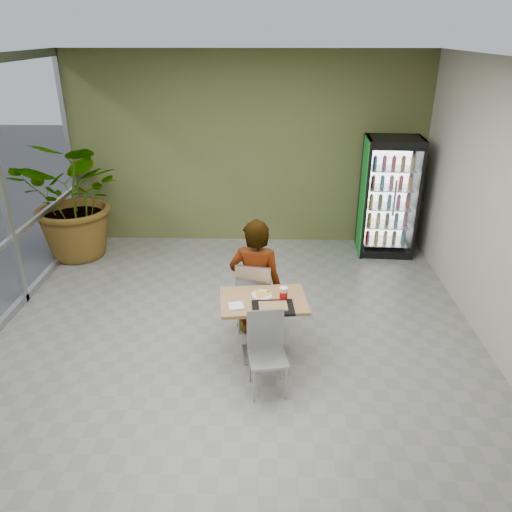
{
  "coord_description": "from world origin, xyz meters",
  "views": [
    {
      "loc": [
        0.41,
        -4.83,
        3.47
      ],
      "look_at": [
        0.25,
        0.58,
        1.0
      ],
      "focal_mm": 35.0,
      "sensor_mm": 36.0,
      "label": 1
    }
  ],
  "objects_px": {
    "soda_cup": "(284,294)",
    "beverage_fridge": "(389,197)",
    "seated_woman": "(256,288)",
    "dining_table": "(263,316)",
    "chair_far": "(254,292)",
    "potted_plant": "(77,198)",
    "chair_near": "(267,345)",
    "cafeteria_tray": "(273,308)"
  },
  "relations": [
    {
      "from": "dining_table",
      "to": "potted_plant",
      "type": "relative_size",
      "value": 0.51
    },
    {
      "from": "soda_cup",
      "to": "cafeteria_tray",
      "type": "xyz_separation_m",
      "value": [
        -0.11,
        -0.18,
        -0.06
      ]
    },
    {
      "from": "chair_near",
      "to": "soda_cup",
      "type": "distance_m",
      "value": 0.62
    },
    {
      "from": "seated_woman",
      "to": "dining_table",
      "type": "bearing_deg",
      "value": 108.87
    },
    {
      "from": "chair_near",
      "to": "seated_woman",
      "type": "xyz_separation_m",
      "value": [
        -0.14,
        1.07,
        0.08
      ]
    },
    {
      "from": "dining_table",
      "to": "beverage_fridge",
      "type": "distance_m",
      "value": 3.68
    },
    {
      "from": "cafeteria_tray",
      "to": "chair_near",
      "type": "bearing_deg",
      "value": -101.39
    },
    {
      "from": "soda_cup",
      "to": "cafeteria_tray",
      "type": "height_order",
      "value": "soda_cup"
    },
    {
      "from": "chair_near",
      "to": "seated_woman",
      "type": "height_order",
      "value": "seated_woman"
    },
    {
      "from": "chair_near",
      "to": "potted_plant",
      "type": "height_order",
      "value": "potted_plant"
    },
    {
      "from": "chair_near",
      "to": "dining_table",
      "type": "bearing_deg",
      "value": 85.25
    },
    {
      "from": "seated_woman",
      "to": "cafeteria_tray",
      "type": "bearing_deg",
      "value": 113.82
    },
    {
      "from": "seated_woman",
      "to": "soda_cup",
      "type": "height_order",
      "value": "seated_woman"
    },
    {
      "from": "dining_table",
      "to": "chair_far",
      "type": "distance_m",
      "value": 0.51
    },
    {
      "from": "chair_far",
      "to": "chair_near",
      "type": "relative_size",
      "value": 1.1
    },
    {
      "from": "potted_plant",
      "to": "beverage_fridge",
      "type": "bearing_deg",
      "value": 3.52
    },
    {
      "from": "chair_far",
      "to": "cafeteria_tray",
      "type": "relative_size",
      "value": 2.16
    },
    {
      "from": "chair_near",
      "to": "soda_cup",
      "type": "relative_size",
      "value": 5.4
    },
    {
      "from": "cafeteria_tray",
      "to": "soda_cup",
      "type": "bearing_deg",
      "value": 58.27
    },
    {
      "from": "chair_near",
      "to": "cafeteria_tray",
      "type": "distance_m",
      "value": 0.41
    },
    {
      "from": "seated_woman",
      "to": "beverage_fridge",
      "type": "bearing_deg",
      "value": -121.56
    },
    {
      "from": "seated_woman",
      "to": "potted_plant",
      "type": "distance_m",
      "value": 3.68
    },
    {
      "from": "seated_woman",
      "to": "potted_plant",
      "type": "xyz_separation_m",
      "value": [
        -2.93,
        2.19,
        0.4
      ]
    },
    {
      "from": "chair_far",
      "to": "potted_plant",
      "type": "xyz_separation_m",
      "value": [
        -2.91,
        2.24,
        0.43
      ]
    },
    {
      "from": "potted_plant",
      "to": "seated_woman",
      "type": "bearing_deg",
      "value": -36.85
    },
    {
      "from": "dining_table",
      "to": "chair_far",
      "type": "height_order",
      "value": "chair_far"
    },
    {
      "from": "soda_cup",
      "to": "beverage_fridge",
      "type": "relative_size",
      "value": 0.08
    },
    {
      "from": "dining_table",
      "to": "chair_near",
      "type": "bearing_deg",
      "value": -85.45
    },
    {
      "from": "dining_table",
      "to": "seated_woman",
      "type": "height_order",
      "value": "seated_woman"
    },
    {
      "from": "dining_table",
      "to": "cafeteria_tray",
      "type": "distance_m",
      "value": 0.32
    },
    {
      "from": "dining_table",
      "to": "cafeteria_tray",
      "type": "height_order",
      "value": "cafeteria_tray"
    },
    {
      "from": "chair_near",
      "to": "soda_cup",
      "type": "bearing_deg",
      "value": 61.25
    },
    {
      "from": "beverage_fridge",
      "to": "potted_plant",
      "type": "height_order",
      "value": "potted_plant"
    },
    {
      "from": "dining_table",
      "to": "chair_far",
      "type": "relative_size",
      "value": 1.06
    },
    {
      "from": "chair_far",
      "to": "chair_near",
      "type": "bearing_deg",
      "value": 107.18
    },
    {
      "from": "seated_woman",
      "to": "beverage_fridge",
      "type": "relative_size",
      "value": 0.92
    },
    {
      "from": "chair_far",
      "to": "potted_plant",
      "type": "relative_size",
      "value": 0.48
    },
    {
      "from": "chair_far",
      "to": "seated_woman",
      "type": "relative_size",
      "value": 0.54
    },
    {
      "from": "beverage_fridge",
      "to": "dining_table",
      "type": "bearing_deg",
      "value": -119.91
    },
    {
      "from": "soda_cup",
      "to": "cafeteria_tray",
      "type": "distance_m",
      "value": 0.22
    },
    {
      "from": "beverage_fridge",
      "to": "chair_far",
      "type": "bearing_deg",
      "value": -126.34
    },
    {
      "from": "seated_woman",
      "to": "beverage_fridge",
      "type": "distance_m",
      "value": 3.29
    }
  ]
}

